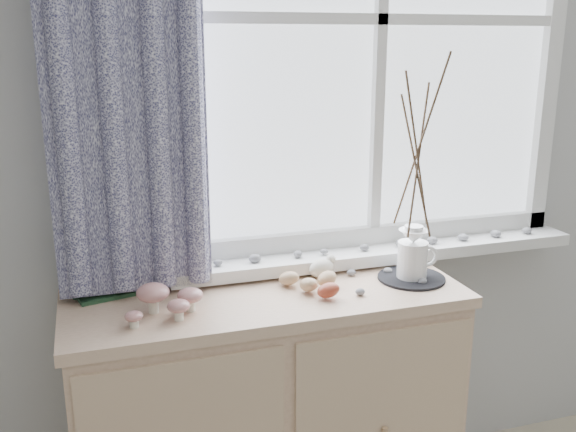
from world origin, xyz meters
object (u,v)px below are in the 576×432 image
at_px(twig_pitcher, 418,151).
at_px(sideboard, 269,418).
at_px(botanical_book, 119,264).
at_px(toadstool_cluster, 165,299).

bearing_deg(twig_pitcher, sideboard, -172.58).
bearing_deg(botanical_book, toadstool_cluster, -71.63).
bearing_deg(sideboard, toadstool_cluster, -169.11).
xyz_separation_m(botanical_book, toadstool_cluster, (0.11, -0.17, -0.05)).
relative_size(toadstool_cluster, twig_pitcher, 0.31).
distance_m(botanical_book, toadstool_cluster, 0.21).
bearing_deg(sideboard, botanical_book, 164.81).
xyz_separation_m(botanical_book, twig_pitcher, (0.89, -0.14, 0.31)).
relative_size(sideboard, twig_pitcher, 1.68).
relative_size(sideboard, botanical_book, 4.12).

